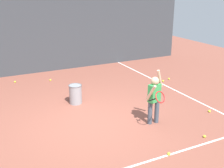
% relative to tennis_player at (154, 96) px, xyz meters
% --- Properties ---
extents(ground_plane, '(20.00, 20.00, 0.00)m').
position_rel_tennis_player_xyz_m(ground_plane, '(-1.36, 0.66, -0.73)').
color(ground_plane, brown).
extents(court_line_baseline, '(9.00, 0.05, 0.00)m').
position_rel_tennis_player_xyz_m(court_line_baseline, '(-1.36, -1.31, -0.72)').
color(court_line_baseline, white).
rests_on(court_line_baseline, ground).
extents(court_line_sideline, '(0.05, 9.00, 0.00)m').
position_rel_tennis_player_xyz_m(court_line_sideline, '(1.99, 1.66, -0.72)').
color(court_line_sideline, white).
rests_on(court_line_sideline, ground).
extents(back_fence_windscreen, '(12.55, 0.08, 3.47)m').
position_rel_tennis_player_xyz_m(back_fence_windscreen, '(-1.36, 5.70, 1.01)').
color(back_fence_windscreen, '#383D42').
rests_on(back_fence_windscreen, ground).
extents(fence_post_2, '(0.09, 0.09, 3.62)m').
position_rel_tennis_player_xyz_m(fence_post_2, '(0.68, 5.76, 1.08)').
color(fence_post_2, slate).
rests_on(fence_post_2, ground).
extents(fence_post_3, '(0.09, 0.09, 3.62)m').
position_rel_tennis_player_xyz_m(fence_post_3, '(4.77, 5.76, 1.08)').
color(fence_post_3, slate).
rests_on(fence_post_3, ground).
extents(tennis_player, '(0.61, 0.69, 1.35)m').
position_rel_tennis_player_xyz_m(tennis_player, '(0.00, 0.00, 0.00)').
color(tennis_player, '#3F4C59').
rests_on(tennis_player, ground).
extents(ball_hopper, '(0.38, 0.38, 0.56)m').
position_rel_tennis_player_xyz_m(ball_hopper, '(-1.29, 2.07, -0.44)').
color(ball_hopper, gray).
rests_on(ball_hopper, ground).
extents(tennis_ball_0, '(0.07, 0.07, 0.07)m').
position_rel_tennis_player_xyz_m(tennis_ball_0, '(-1.41, 4.43, -0.69)').
color(tennis_ball_0, '#CCE033').
rests_on(tennis_ball_0, ground).
extents(tennis_ball_1, '(0.07, 0.07, 0.07)m').
position_rel_tennis_player_xyz_m(tennis_ball_1, '(2.15, 2.54, -0.69)').
color(tennis_ball_1, '#CCE033').
rests_on(tennis_ball_1, ground).
extents(tennis_ball_2, '(0.07, 0.07, 0.07)m').
position_rel_tennis_player_xyz_m(tennis_ball_2, '(1.73, -0.14, -0.69)').
color(tennis_ball_2, '#CCE033').
rests_on(tennis_ball_2, ground).
extents(tennis_ball_3, '(0.07, 0.07, 0.07)m').
position_rel_tennis_player_xyz_m(tennis_ball_3, '(-2.58, 4.79, -0.69)').
color(tennis_ball_3, '#CCE033').
rests_on(tennis_ball_3, ground).
extents(tennis_ball_4, '(0.07, 0.07, 0.07)m').
position_rel_tennis_player_xyz_m(tennis_ball_4, '(0.63, -1.11, -0.69)').
color(tennis_ball_4, '#CCE033').
rests_on(tennis_ball_4, ground).
extents(tennis_ball_5, '(0.07, 0.07, 0.07)m').
position_rel_tennis_player_xyz_m(tennis_ball_5, '(-0.52, -1.32, -0.69)').
color(tennis_ball_5, '#CCE033').
rests_on(tennis_ball_5, ground).
extents(tennis_ball_6, '(0.07, 0.07, 0.07)m').
position_rel_tennis_player_xyz_m(tennis_ball_6, '(2.49, 2.64, -0.69)').
color(tennis_ball_6, '#CCE033').
rests_on(tennis_ball_6, ground).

